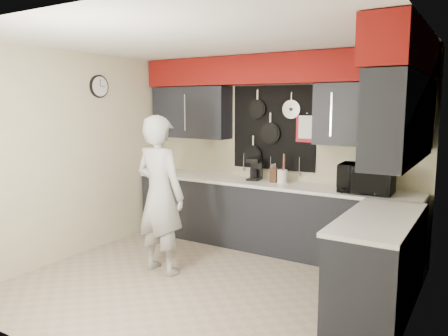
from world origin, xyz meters
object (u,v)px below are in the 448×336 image
Objects in this scene: person at (160,195)px; microwave at (366,178)px; knife_block at (274,175)px; utensil_crock at (282,176)px; coffee_maker at (255,168)px.

microwave is at bearing -140.90° from person.
knife_block is 1.11× the size of utensil_crock.
person reaches higher than knife_block.
person is at bearing -130.39° from knife_block.
microwave reaches higher than utensil_crock.
microwave is 0.33× the size of person.
microwave is at bearing -14.94° from knife_block.
microwave is 1.52m from coffee_maker.
coffee_maker is (-0.42, 0.02, 0.07)m from utensil_crock.
utensil_crock is 1.68m from person.
microwave is 3.45× the size of utensil_crock.
person is at bearing -114.91° from coffee_maker.
utensil_crock is at bearing 173.34° from microwave.
knife_block is (-1.22, 0.06, -0.07)m from microwave.
person reaches higher than utensil_crock.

